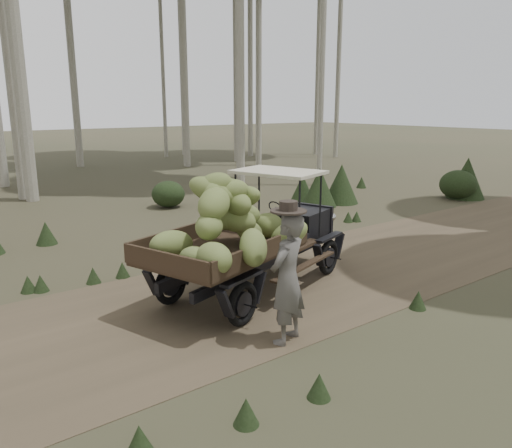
% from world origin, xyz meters
% --- Properties ---
extents(ground, '(120.00, 120.00, 0.00)m').
position_xyz_m(ground, '(0.00, 0.00, 0.00)').
color(ground, '#473D2B').
rests_on(ground, ground).
extents(dirt_track, '(70.00, 4.00, 0.01)m').
position_xyz_m(dirt_track, '(0.00, 0.00, 0.00)').
color(dirt_track, brown).
rests_on(dirt_track, ground).
extents(banana_truck, '(4.57, 2.92, 2.23)m').
position_xyz_m(banana_truck, '(0.03, -0.05, 1.25)').
color(banana_truck, black).
rests_on(banana_truck, ground).
extents(farmer, '(0.77, 0.64, 1.95)m').
position_xyz_m(farmer, '(-0.42, -1.70, 0.92)').
color(farmer, '#585450').
rests_on(farmer, ground).
extents(undergrowth, '(22.22, 19.13, 1.40)m').
position_xyz_m(undergrowth, '(2.31, 0.63, 0.53)').
color(undergrowth, '#233319').
rests_on(undergrowth, ground).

